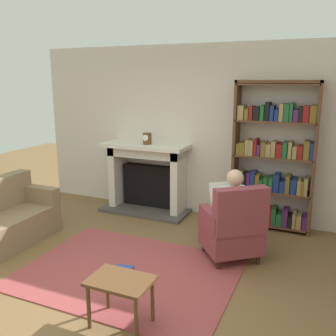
{
  "coord_description": "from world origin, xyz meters",
  "views": [
    {
      "loc": [
        1.96,
        -3.06,
        2.16
      ],
      "look_at": [
        0.1,
        1.2,
        1.05
      ],
      "focal_mm": 39.65,
      "sensor_mm": 36.0,
      "label": 1
    }
  ],
  "objects_px": {
    "fireplace": "(148,175)",
    "side_table": "(120,287)",
    "bookshelf": "(274,160)",
    "mantel_clock": "(147,139)",
    "seated_reader": "(230,209)",
    "armchair_reading": "(234,228)"
  },
  "relations": [
    {
      "from": "mantel_clock",
      "to": "seated_reader",
      "type": "distance_m",
      "value": 2.03
    },
    {
      "from": "armchair_reading",
      "to": "side_table",
      "type": "bearing_deg",
      "value": 30.98
    },
    {
      "from": "side_table",
      "to": "mantel_clock",
      "type": "bearing_deg",
      "value": 111.87
    },
    {
      "from": "mantel_clock",
      "to": "seated_reader",
      "type": "xyz_separation_m",
      "value": [
        1.64,
        -1.03,
        -0.62
      ]
    },
    {
      "from": "fireplace",
      "to": "bookshelf",
      "type": "relative_size",
      "value": 0.68
    },
    {
      "from": "fireplace",
      "to": "mantel_clock",
      "type": "relative_size",
      "value": 7.97
    },
    {
      "from": "armchair_reading",
      "to": "seated_reader",
      "type": "xyz_separation_m",
      "value": [
        -0.07,
        0.09,
        0.2
      ]
    },
    {
      "from": "mantel_clock",
      "to": "bookshelf",
      "type": "distance_m",
      "value": 1.98
    },
    {
      "from": "side_table",
      "to": "fireplace",
      "type": "bearing_deg",
      "value": 112.01
    },
    {
      "from": "fireplace",
      "to": "side_table",
      "type": "xyz_separation_m",
      "value": [
        1.15,
        -2.83,
        -0.22
      ]
    },
    {
      "from": "bookshelf",
      "to": "side_table",
      "type": "bearing_deg",
      "value": -106.89
    },
    {
      "from": "bookshelf",
      "to": "fireplace",
      "type": "bearing_deg",
      "value": -179.02
    },
    {
      "from": "fireplace",
      "to": "mantel_clock",
      "type": "distance_m",
      "value": 0.65
    },
    {
      "from": "fireplace",
      "to": "armchair_reading",
      "type": "xyz_separation_m",
      "value": [
        1.76,
        -1.22,
        -0.18
      ]
    },
    {
      "from": "armchair_reading",
      "to": "seated_reader",
      "type": "relative_size",
      "value": 0.85
    },
    {
      "from": "bookshelf",
      "to": "seated_reader",
      "type": "height_order",
      "value": "bookshelf"
    },
    {
      "from": "mantel_clock",
      "to": "side_table",
      "type": "distance_m",
      "value": 3.07
    },
    {
      "from": "mantel_clock",
      "to": "bookshelf",
      "type": "height_order",
      "value": "bookshelf"
    },
    {
      "from": "fireplace",
      "to": "bookshelf",
      "type": "distance_m",
      "value": 2.06
    },
    {
      "from": "seated_reader",
      "to": "bookshelf",
      "type": "bearing_deg",
      "value": -143.9
    },
    {
      "from": "bookshelf",
      "to": "seated_reader",
      "type": "bearing_deg",
      "value": -105.75
    },
    {
      "from": "bookshelf",
      "to": "side_table",
      "type": "height_order",
      "value": "bookshelf"
    }
  ]
}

